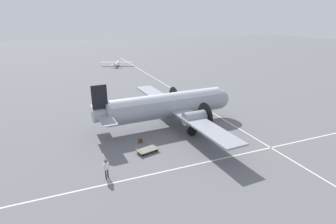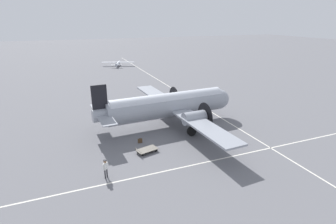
% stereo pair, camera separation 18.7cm
% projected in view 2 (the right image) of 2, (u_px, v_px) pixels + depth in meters
% --- Properties ---
extents(ground_plane, '(300.00, 300.00, 0.00)m').
position_uv_depth(ground_plane, '(168.00, 125.00, 32.16)').
color(ground_plane, slate).
extents(apron_line_eastwest, '(120.00, 0.16, 0.01)m').
position_uv_depth(apron_line_eastwest, '(207.00, 162.00, 23.87)').
color(apron_line_eastwest, silver).
rests_on(apron_line_eastwest, ground_plane).
extents(apron_line_northsouth, '(0.16, 120.00, 0.01)m').
position_uv_depth(apron_line_northsouth, '(220.00, 117.00, 34.75)').
color(apron_line_northsouth, silver).
rests_on(apron_line_northsouth, ground_plane).
extents(airliner_main, '(17.54, 23.15, 5.87)m').
position_uv_depth(airliner_main, '(171.00, 105.00, 31.48)').
color(airliner_main, '#9399A3').
rests_on(airliner_main, ground_plane).
extents(crew_foreground, '(0.46, 0.39, 1.66)m').
position_uv_depth(crew_foreground, '(105.00, 166.00, 21.20)').
color(crew_foreground, '#2D2D33').
rests_on(crew_foreground, ground_plane).
extents(suitcase_near_door, '(0.46, 0.16, 0.51)m').
position_uv_depth(suitcase_near_door, '(140.00, 141.00, 27.50)').
color(suitcase_near_door, '#47331E').
rests_on(suitcase_near_door, ground_plane).
extents(baggage_cart, '(2.25, 1.59, 0.56)m').
position_uv_depth(baggage_cart, '(147.00, 150.00, 25.54)').
color(baggage_cart, '#6B665B').
rests_on(baggage_cart, ground_plane).
extents(light_aircraft_distant, '(8.58, 6.59, 1.75)m').
position_uv_depth(light_aircraft_distant, '(118.00, 63.00, 71.77)').
color(light_aircraft_distant, '#B7BCC6').
rests_on(light_aircraft_distant, ground_plane).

